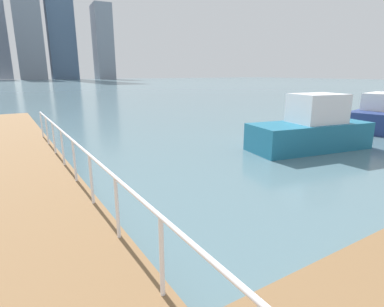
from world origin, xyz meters
TOP-DOWN VIEW (x-y plane):
  - ground_plane at (0.00, 20.00)m, footprint 300.00×300.00m
  - moored_boat_4 at (6.08, 14.19)m, footprint 5.26×2.71m
  - skyline_tower_3 at (10.74, 168.34)m, footprint 11.91×12.87m
  - skyline_tower_5 at (41.80, 162.17)m, footprint 9.03×13.90m

SIDE VIEW (x-z plane):
  - ground_plane at x=0.00m, z-range 0.00..0.00m
  - moored_boat_4 at x=6.08m, z-range -0.29..1.94m
  - skyline_tower_5 at x=41.80m, z-range 0.00..34.06m
  - skyline_tower_3 at x=10.74m, z-range 0.00..40.05m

